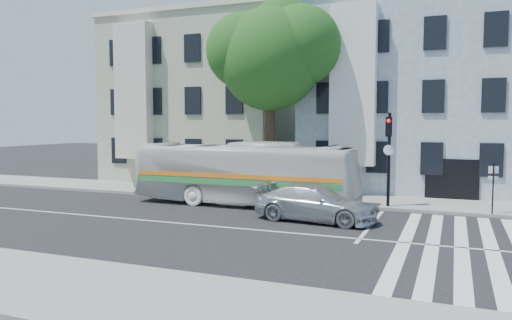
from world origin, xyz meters
The scene contains 11 objects.
ground centered at (0.00, 0.00, 0.00)m, with size 120.00×120.00×0.00m, color black.
sidewalk_far centered at (0.00, 8.00, 0.07)m, with size 80.00×4.00×0.15m, color gray.
sidewalk_near centered at (0.00, -8.00, 0.07)m, with size 80.00×4.00×0.15m, color gray.
building_left centered at (-7.00, 15.00, 5.50)m, with size 12.00×10.00×11.00m, color #A5AA8E.
building_right centered at (7.00, 15.00, 5.50)m, with size 12.00×10.00×11.00m, color #85949E.
street_tree centered at (0.06, 8.74, 7.83)m, with size 7.30×5.90×11.10m.
bus centered at (-0.11, 5.11, 1.56)m, with size 11.19×2.62×3.12m, color silver.
sedan centered at (4.20, 2.53, 0.74)m, with size 5.11×2.08×1.48m, color silver.
hedge centered at (-3.09, 6.80, 0.50)m, with size 8.50×0.84×0.70m, color #346420, non-canonical shape.
traffic_signal centered at (6.66, 6.40, 2.92)m, with size 0.47×0.54×4.51m.
far_sign_pole centered at (11.07, 6.15, 1.57)m, with size 0.40×0.19×2.20m.
Camera 1 is at (9.51, -17.31, 4.09)m, focal length 35.00 mm.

